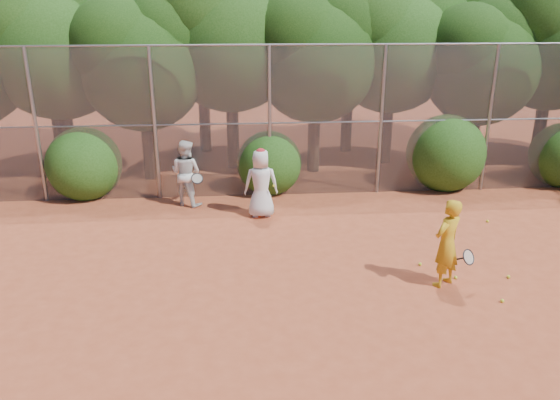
{
  "coord_description": "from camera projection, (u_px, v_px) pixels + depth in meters",
  "views": [
    {
      "loc": [
        -1.84,
        -8.22,
        4.98
      ],
      "look_at": [
        -1.0,
        2.5,
        1.1
      ],
      "focal_mm": 35.0,
      "sensor_mm": 36.0,
      "label": 1
    }
  ],
  "objects": [
    {
      "name": "ground",
      "position": [
        348.0,
        306.0,
        9.53
      ],
      "size": [
        80.0,
        80.0,
        0.0
      ],
      "primitive_type": "plane",
      "color": "#A04124",
      "rests_on": "ground"
    },
    {
      "name": "fence_back",
      "position": [
        303.0,
        121.0,
        14.45
      ],
      "size": [
        20.05,
        0.09,
        4.03
      ],
      "color": "gray",
      "rests_on": "ground"
    },
    {
      "name": "tree_1",
      "position": [
        57.0,
        34.0,
        15.61
      ],
      "size": [
        4.64,
        4.03,
        6.35
      ],
      "color": "black",
      "rests_on": "ground"
    },
    {
      "name": "tree_2",
      "position": [
        143.0,
        56.0,
        15.33
      ],
      "size": [
        3.99,
        3.47,
        5.47
      ],
      "color": "black",
      "rests_on": "ground"
    },
    {
      "name": "tree_3",
      "position": [
        232.0,
        24.0,
        16.19
      ],
      "size": [
        4.89,
        4.26,
        6.7
      ],
      "color": "black",
      "rests_on": "ground"
    },
    {
      "name": "tree_4",
      "position": [
        317.0,
        48.0,
        16.02
      ],
      "size": [
        4.19,
        3.64,
        5.73
      ],
      "color": "black",
      "rests_on": "ground"
    },
    {
      "name": "tree_5",
      "position": [
        394.0,
        35.0,
        16.86
      ],
      "size": [
        4.51,
        3.92,
        6.17
      ],
      "color": "black",
      "rests_on": "ground"
    },
    {
      "name": "tree_6",
      "position": [
        484.0,
        57.0,
        16.3
      ],
      "size": [
        3.86,
        3.36,
        5.29
      ],
      "color": "black",
      "rests_on": "ground"
    },
    {
      "name": "tree_7",
      "position": [
        557.0,
        28.0,
        16.78
      ],
      "size": [
        4.77,
        4.14,
        6.53
      ],
      "color": "black",
      "rests_on": "ground"
    },
    {
      "name": "tree_9",
      "position": [
        46.0,
        25.0,
        17.64
      ],
      "size": [
        4.83,
        4.2,
        6.62
      ],
      "color": "black",
      "rests_on": "ground"
    },
    {
      "name": "tree_10",
      "position": [
        202.0,
        15.0,
        18.1
      ],
      "size": [
        5.15,
        4.48,
        7.06
      ],
      "color": "black",
      "rests_on": "ground"
    },
    {
      "name": "tree_11",
      "position": [
        352.0,
        29.0,
        18.25
      ],
      "size": [
        4.64,
        4.03,
        6.35
      ],
      "color": "black",
      "rests_on": "ground"
    },
    {
      "name": "tree_12",
      "position": [
        476.0,
        18.0,
        19.03
      ],
      "size": [
        5.02,
        4.37,
        6.88
      ],
      "color": "black",
      "rests_on": "ground"
    },
    {
      "name": "bush_0",
      "position": [
        84.0,
        161.0,
        14.66
      ],
      "size": [
        2.0,
        2.0,
        2.0
      ],
      "primitive_type": "sphere",
      "color": "#1B4310",
      "rests_on": "ground"
    },
    {
      "name": "bush_1",
      "position": [
        269.0,
        160.0,
        15.06
      ],
      "size": [
        1.8,
        1.8,
        1.8
      ],
      "primitive_type": "sphere",
      "color": "#1B4310",
      "rests_on": "ground"
    },
    {
      "name": "bush_2",
      "position": [
        446.0,
        150.0,
        15.36
      ],
      "size": [
        2.2,
        2.2,
        2.2
      ],
      "primitive_type": "sphere",
      "color": "#1B4310",
      "rests_on": "ground"
    },
    {
      "name": "player_yellow",
      "position": [
        447.0,
        243.0,
        9.98
      ],
      "size": [
        0.89,
        0.7,
        1.69
      ],
      "rotation": [
        0.0,
        0.0,
        3.74
      ],
      "color": "gold",
      "rests_on": "ground"
    },
    {
      "name": "player_teen",
      "position": [
        261.0,
        183.0,
        13.29
      ],
      "size": [
        0.83,
        0.54,
        1.73
      ],
      "rotation": [
        0.0,
        0.0,
        3.14
      ],
      "color": "silver",
      "rests_on": "ground"
    },
    {
      "name": "player_white",
      "position": [
        186.0,
        173.0,
        14.06
      ],
      "size": [
        1.05,
        0.98,
        1.72
      ],
      "rotation": [
        0.0,
        0.0,
        2.63
      ],
      "color": "silver",
      "rests_on": "ground"
    },
    {
      "name": "ball_0",
      "position": [
        456.0,
        277.0,
        10.45
      ],
      "size": [
        0.07,
        0.07,
        0.07
      ],
      "primitive_type": "sphere",
      "color": "#CBDA27",
      "rests_on": "ground"
    },
    {
      "name": "ball_1",
      "position": [
        420.0,
        264.0,
        10.99
      ],
      "size": [
        0.07,
        0.07,
        0.07
      ],
      "primitive_type": "sphere",
      "color": "#CBDA27",
      "rests_on": "ground"
    },
    {
      "name": "ball_2",
      "position": [
        509.0,
        277.0,
        10.48
      ],
      "size": [
        0.07,
        0.07,
        0.07
      ],
      "primitive_type": "sphere",
      "color": "#CBDA27",
      "rests_on": "ground"
    },
    {
      "name": "ball_3",
      "position": [
        502.0,
        301.0,
        9.63
      ],
      "size": [
        0.07,
        0.07,
        0.07
      ],
      "primitive_type": "sphere",
      "color": "#CBDA27",
      "rests_on": "ground"
    },
    {
      "name": "ball_4",
      "position": [
        488.0,
        221.0,
        13.15
      ],
      "size": [
        0.07,
        0.07,
        0.07
      ],
      "primitive_type": "sphere",
      "color": "#CBDA27",
      "rests_on": "ground"
    }
  ]
}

